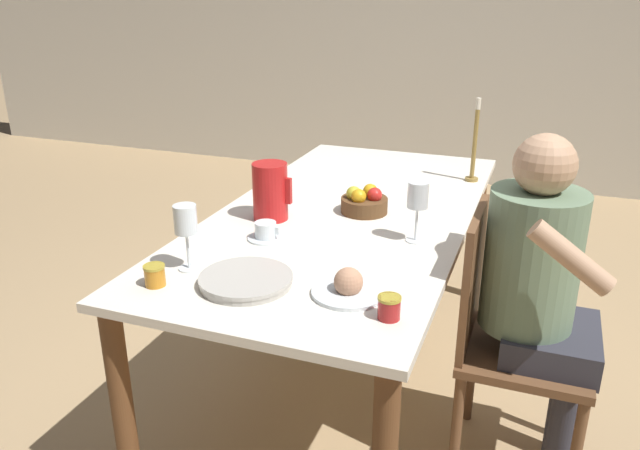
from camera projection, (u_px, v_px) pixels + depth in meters
ground_plane at (344, 372)px, 2.77m from camera, size 20.00×20.00×0.00m
wall_back at (468, 25)px, 5.00m from camera, size 10.00×0.06×2.60m
dining_table at (346, 232)px, 2.52m from camera, size 0.96×2.00×0.76m
chair_person_side at (505, 336)px, 2.10m from camera, size 0.42×0.42×0.93m
person_seated at (540, 283)px, 1.99m from camera, size 0.39×0.41×1.20m
red_pitcher at (270, 191)px, 2.37m from camera, size 0.16×0.13×0.22m
wine_glass_water at (418, 198)px, 2.14m from camera, size 0.07×0.07×0.22m
wine_glass_juice at (186, 223)px, 1.93m from camera, size 0.07×0.07×0.22m
teacup_near_person at (266, 232)px, 2.21m from camera, size 0.13×0.13×0.06m
serving_tray at (246, 280)px, 1.88m from camera, size 0.28×0.28×0.03m
bread_plate at (348, 287)px, 1.82m from camera, size 0.22×0.22×0.09m
jam_jar_amber at (389, 306)px, 1.68m from camera, size 0.07×0.07×0.07m
jam_jar_red at (155, 274)px, 1.87m from camera, size 0.07×0.07×0.07m
fruit_bowl at (364, 202)px, 2.46m from camera, size 0.19×0.19×0.11m
candlestick_tall at (474, 148)px, 2.82m from camera, size 0.06×0.06×0.38m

